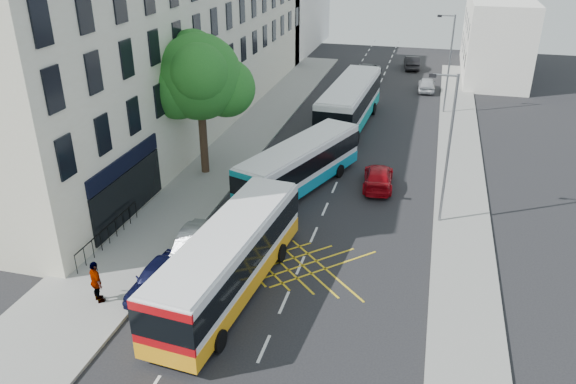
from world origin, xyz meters
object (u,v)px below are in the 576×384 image
Objects in this scene: red_hatchback at (378,177)px; parked_car_blue at (158,278)px; street_tree at (199,78)px; bus_far at (350,103)px; lamp_near at (447,143)px; bus_near at (229,259)px; bus_mid at (300,165)px; pedestrian_far at (96,282)px; parked_car_silver at (196,248)px; lamp_far at (449,59)px; distant_car_silver at (427,84)px; distant_car_dark at (412,63)px; distant_car_grey at (366,73)px.

parked_car_blue is at bearing 54.06° from red_hatchback.
bus_far is (7.48, 11.95, -4.46)m from street_tree.
lamp_near is 6.60m from red_hatchback.
bus_near is 11.12m from bus_mid.
pedestrian_far is at bearing -139.54° from parked_car_blue.
red_hatchback is (5.06, 12.54, -1.00)m from bus_near.
bus_near is at bearing -118.22° from pedestrian_far.
parked_car_silver reaches higher than parked_car_blue.
bus_mid is at bearing -5.41° from street_tree.
bus_mid is at bearing 68.72° from parked_car_silver.
lamp_far reaches higher than parked_car_blue.
street_tree is at bearing -130.81° from lamp_far.
bus_far is 3.20× the size of distant_car_silver.
street_tree is 2.06× the size of distant_car_dark.
lamp_far is (0.00, 20.00, 0.00)m from lamp_near.
lamp_far is at bearing 95.42° from distant_car_dark.
distant_car_grey is (-7.82, 9.56, -3.86)m from lamp_far.
lamp_near is at bearing 27.76° from parked_car_silver.
parked_car_silver reaches higher than distant_car_dark.
street_tree reaches higher than pedestrian_far.
lamp_near is 4.13× the size of pedestrian_far.
red_hatchback is (-3.65, -16.21, -3.99)m from lamp_far.
distant_car_grey is (-0.60, 14.64, -1.07)m from bus_far.
distant_car_dark is (11.15, 32.92, -5.59)m from street_tree.
street_tree is 1.89× the size of parked_car_silver.
red_hatchback is at bearing 4.26° from street_tree.
parked_car_silver is at bearing 77.41° from parked_car_blue.
parked_car_blue is 0.90× the size of red_hatchback.
street_tree is 1.10× the size of lamp_near.
distant_car_silver is at bearing 69.96° from parked_car_silver.
bus_mid reaches higher than distant_car_silver.
parked_car_blue is 0.92× the size of distant_car_dark.
bus_near is 2.05× the size of distant_car_grey.
bus_mid is 2.44× the size of red_hatchback.
bus_near is 1.06× the size of bus_mid.
bus_far reaches higher than pedestrian_far.
distant_car_silver is (7.13, 35.64, -0.96)m from bus_near.
bus_far is 2.68× the size of parked_car_silver.
bus_far reaches higher than distant_car_silver.
distant_car_dark is (-3.56, 15.89, -3.91)m from lamp_far.
lamp_far reaches higher than parked_car_silver.
lamp_near is 9.13m from bus_mid.
street_tree is 27.86m from distant_car_silver.
street_tree is at bearing -119.29° from bus_far.
lamp_near is at bearing 88.46° from distant_car_dark.
distant_car_grey is at bearing 80.53° from parked_car_silver.
distant_car_dark is at bearing 82.35° from parked_car_blue.
lamp_far reaches higher than bus_far.
distant_car_dark is at bearing 88.53° from bus_near.
bus_far is 14.70m from distant_car_grey.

